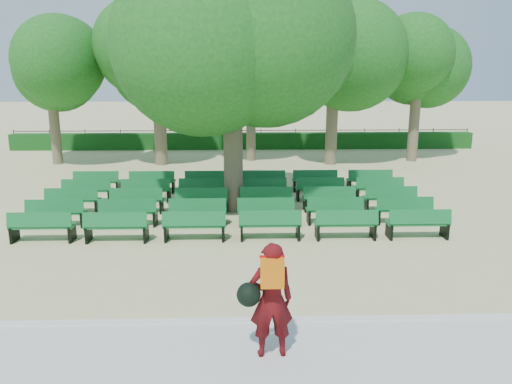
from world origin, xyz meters
TOP-DOWN VIEW (x-y plane):
  - ground at (0.00, 0.00)m, footprint 120.00×120.00m
  - paving at (0.00, -7.40)m, footprint 30.00×2.20m
  - curb at (0.00, -6.25)m, footprint 30.00×0.12m
  - hedge at (0.00, 14.00)m, footprint 26.00×0.70m
  - fence at (0.00, 14.40)m, footprint 26.00×0.10m
  - tree_line at (0.00, 10.00)m, footprint 21.80×6.80m
  - bench_array at (-0.41, 0.96)m, footprint 1.66×0.63m
  - tree_among at (-0.40, 1.16)m, footprint 5.25×5.25m
  - person at (0.25, -7.32)m, footprint 0.87×0.53m

SIDE VIEW (x-z plane):
  - ground at x=0.00m, z-range 0.00..0.00m
  - fence at x=0.00m, z-range -0.51..0.51m
  - tree_line at x=0.00m, z-range -3.52..3.52m
  - paving at x=0.00m, z-range 0.00..0.06m
  - curb at x=0.00m, z-range 0.00..0.10m
  - bench_array at x=-0.41m, z-range -0.43..0.60m
  - hedge at x=0.00m, z-range 0.00..0.90m
  - person at x=0.25m, z-range 0.09..1.90m
  - tree_among at x=-0.40m, z-range 1.27..8.61m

